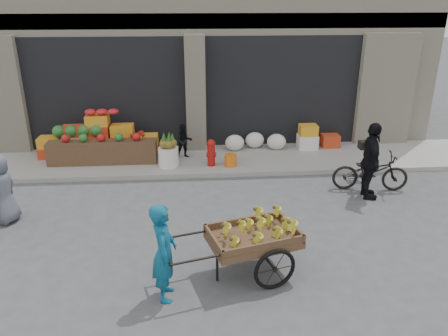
{
  "coord_description": "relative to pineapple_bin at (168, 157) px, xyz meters",
  "views": [
    {
      "loc": [
        -0.12,
        -7.02,
        4.25
      ],
      "look_at": [
        0.48,
        0.88,
        1.1
      ],
      "focal_mm": 35.0,
      "sensor_mm": 36.0,
      "label": 1
    }
  ],
  "objects": [
    {
      "name": "ground",
      "position": [
        0.75,
        -3.6,
        -0.37
      ],
      "size": [
        80.0,
        80.0,
        0.0
      ],
      "primitive_type": "plane",
      "color": "#424244",
      "rests_on": "ground"
    },
    {
      "name": "sidewalk",
      "position": [
        0.75,
        0.5,
        -0.31
      ],
      "size": [
        18.0,
        2.2,
        0.12
      ],
      "primitive_type": "cube",
      "color": "gray",
      "rests_on": "ground"
    },
    {
      "name": "building",
      "position": [
        0.75,
        4.43,
        3.0
      ],
      "size": [
        14.0,
        6.45,
        7.0
      ],
      "color": "beige",
      "rests_on": "ground"
    },
    {
      "name": "fruit_display",
      "position": [
        -1.73,
        0.78,
        0.3
      ],
      "size": [
        3.1,
        1.12,
        1.24
      ],
      "color": "red",
      "rests_on": "sidewalk"
    },
    {
      "name": "pineapple_bin",
      "position": [
        0.0,
        0.0,
        0.0
      ],
      "size": [
        0.52,
        0.52,
        0.5
      ],
      "primitive_type": "cylinder",
      "color": "silver",
      "rests_on": "sidewalk"
    },
    {
      "name": "fire_hydrant",
      "position": [
        1.1,
        -0.05,
        0.13
      ],
      "size": [
        0.22,
        0.22,
        0.71
      ],
      "color": "#A5140F",
      "rests_on": "sidewalk"
    },
    {
      "name": "orange_bucket",
      "position": [
        1.6,
        -0.1,
        -0.1
      ],
      "size": [
        0.32,
        0.32,
        0.3
      ],
      "primitive_type": "cylinder",
      "color": "orange",
      "rests_on": "sidewalk"
    },
    {
      "name": "right_bay_goods",
      "position": [
        3.36,
        1.1,
        0.04
      ],
      "size": [
        3.35,
        0.6,
        0.7
      ],
      "color": "silver",
      "rests_on": "sidewalk"
    },
    {
      "name": "seated_person",
      "position": [
        0.4,
        0.6,
        0.21
      ],
      "size": [
        0.51,
        0.43,
        0.93
      ],
      "primitive_type": "imported",
      "rotation": [
        0.0,
        0.0,
        0.17
      ],
      "color": "black",
      "rests_on": "sidewalk"
    },
    {
      "name": "banana_cart",
      "position": [
        1.5,
        -4.66,
        0.34
      ],
      "size": [
        2.51,
        1.52,
        0.98
      ],
      "rotation": [
        0.0,
        0.0,
        0.27
      ],
      "color": "brown",
      "rests_on": "ground"
    },
    {
      "name": "vendor_woman",
      "position": [
        0.17,
        -5.14,
        0.4
      ],
      "size": [
        0.38,
        0.57,
        1.54
      ],
      "primitive_type": "imported",
      "rotation": [
        0.0,
        0.0,
        1.58
      ],
      "color": "#0F5173",
      "rests_on": "ground"
    },
    {
      "name": "vendor_grey",
      "position": [
        -3.12,
        -2.53,
        0.34
      ],
      "size": [
        0.64,
        0.8,
        1.43
      ],
      "primitive_type": "imported",
      "rotation": [
        0.0,
        0.0,
        -1.86
      ],
      "color": "slate",
      "rests_on": "ground"
    },
    {
      "name": "bicycle",
      "position": [
        4.7,
        -1.58,
        0.08
      ],
      "size": [
        1.78,
        0.84,
        0.9
      ],
      "primitive_type": "imported",
      "rotation": [
        0.0,
        0.0,
        1.42
      ],
      "color": "black",
      "rests_on": "ground"
    },
    {
      "name": "cyclist",
      "position": [
        4.5,
        -1.98,
        0.5
      ],
      "size": [
        0.57,
        1.07,
        1.73
      ],
      "primitive_type": "imported",
      "rotation": [
        0.0,
        0.0,
        1.42
      ],
      "color": "black",
      "rests_on": "ground"
    }
  ]
}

